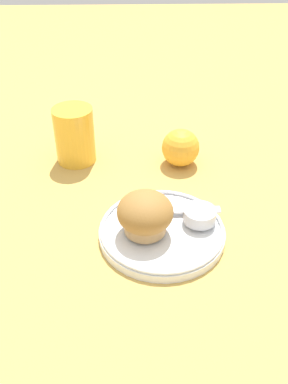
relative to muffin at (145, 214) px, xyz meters
The scene contains 8 objects.
ground_plane 0.06m from the muffin, 31.71° to the left, with size 3.00×3.00×0.00m, color tan.
plate 0.05m from the muffin, 13.37° to the left, with size 0.20×0.20×0.02m.
muffin is the anchor object (origin of this frame).
cream_ramekin 0.09m from the muffin, 10.89° to the left, with size 0.05×0.05×0.02m.
berry_pair 0.06m from the muffin, 75.78° to the left, with size 0.03×0.02×0.02m.
butter_knife 0.07m from the muffin, 46.89° to the left, with size 0.17×0.02×0.00m.
orange_fruit 0.23m from the muffin, 70.86° to the left, with size 0.07×0.07×0.07m.
juice_glass 0.27m from the muffin, 118.68° to the left, with size 0.08×0.08×0.11m.
Camera 1 is at (-0.05, -0.52, 0.47)m, focal length 40.00 mm.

